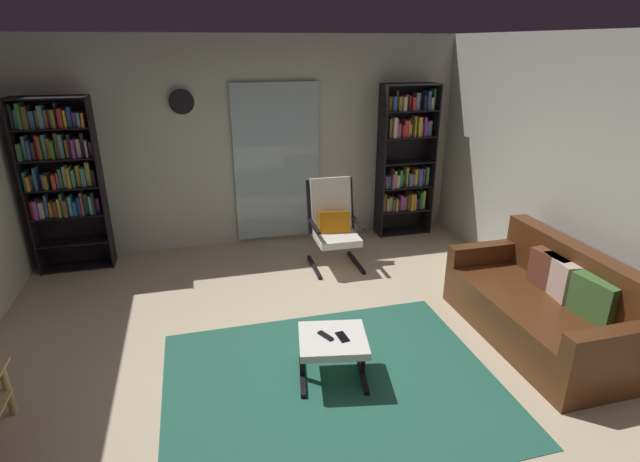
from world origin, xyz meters
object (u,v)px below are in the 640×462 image
Objects in this scene: lounge_armchair at (333,221)px; cell_phone at (342,337)px; wall_clock at (182,102)px; ottoman at (333,344)px; bookshelf_near_tv at (61,174)px; tv_remote at (325,336)px; leather_sofa at (545,307)px; bookshelf_near_sofa at (405,157)px.

lounge_armchair is 7.30× the size of cell_phone.
lounge_armchair is 2.25m from wall_clock.
wall_clock is at bearing 108.43° from ottoman.
lounge_armchair is 2.18m from cell_phone.
cell_phone is at bearing -48.96° from bookshelf_near_tv.
bookshelf_near_tv reaches higher than lounge_armchair.
ottoman is 4.17× the size of tv_remote.
bookshelf_near_tv reaches higher than leather_sofa.
ottoman is at bearing -178.26° from leather_sofa.
tv_remote is at bearing 162.70° from ottoman.
bookshelf_near_sofa is 2.93m from wall_clock.
bookshelf_near_tv is 1.12× the size of leather_sofa.
leather_sofa reaches higher than tv_remote.
bookshelf_near_sofa is 3.43m from cell_phone.
bookshelf_near_sofa is (4.18, 0.08, -0.06)m from bookshelf_near_tv.
lounge_armchair reaches higher than tv_remote.
tv_remote is 3.43m from wall_clock.
tv_remote is 0.13m from cell_phone.
bookshelf_near_tv is 4.18m from bookshelf_near_sofa.
ottoman is 2.07× the size of wall_clock.
ottoman is at bearing -106.29° from lounge_armchair.
bookshelf_near_tv is 1.93× the size of lounge_armchair.
lounge_armchair is 7.10× the size of tv_remote.
lounge_armchair is at bearing 44.94° from tv_remote.
lounge_armchair is at bearing 73.71° from ottoman.
bookshelf_near_sofa is at bearing 1.13° from bookshelf_near_tv.
bookshelf_near_tv is 3.72m from ottoman.
ottoman is at bearing -49.53° from bookshelf_near_tv.
bookshelf_near_tv is 0.98× the size of bookshelf_near_sofa.
ottoman is 0.10m from cell_phone.
bookshelf_near_sofa reaches higher than bookshelf_near_tv.
wall_clock is (1.36, 0.21, 0.72)m from bookshelf_near_tv.
lounge_armchair reaches higher than cell_phone.
leather_sofa is at bearing 1.74° from ottoman.
leather_sofa is 4.43m from wall_clock.
bookshelf_near_tv reaches higher than ottoman.
leather_sofa reaches higher than ottoman.
bookshelf_near_sofa reaches higher than wall_clock.
lounge_armchair is 2.18m from ottoman.
lounge_armchair is (2.96, -0.68, -0.59)m from bookshelf_near_tv.
bookshelf_near_sofa is 3.46m from tv_remote.
leather_sofa is 1.97m from ottoman.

